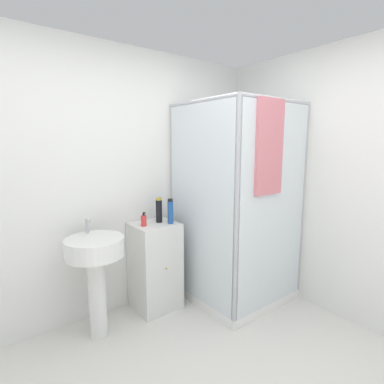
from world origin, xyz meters
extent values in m
cube|color=white|center=(0.00, 1.70, 1.25)|extent=(6.40, 0.06, 2.50)
cube|color=white|center=(1.70, 0.00, 1.25)|extent=(0.06, 6.40, 2.50)
cube|color=white|center=(1.18, 1.18, 0.04)|extent=(0.98, 0.98, 0.09)
cylinder|color=#B2B2B7|center=(1.65, 1.65, 1.01)|extent=(0.04, 0.04, 2.01)
cylinder|color=#B2B2B7|center=(0.71, 1.65, 1.01)|extent=(0.04, 0.04, 2.01)
cylinder|color=#B2B2B7|center=(1.65, 0.71, 1.01)|extent=(0.04, 0.04, 2.01)
cylinder|color=#B2B2B7|center=(0.71, 0.71, 1.01)|extent=(0.04, 0.04, 2.01)
cylinder|color=#B2B2B7|center=(1.18, 0.71, 1.99)|extent=(0.94, 0.04, 0.04)
cylinder|color=#B2B2B7|center=(1.18, 1.65, 1.99)|extent=(0.94, 0.04, 0.04)
cylinder|color=#B2B2B7|center=(0.71, 1.18, 1.99)|extent=(0.04, 0.94, 0.04)
cylinder|color=#B2B2B7|center=(1.65, 1.18, 1.99)|extent=(0.04, 0.94, 0.04)
cube|color=silver|center=(1.18, 0.70, 1.03)|extent=(0.90, 0.01, 1.88)
cube|color=silver|center=(0.70, 1.18, 1.03)|extent=(0.01, 0.90, 1.88)
cylinder|color=#B7BABF|center=(1.43, 1.59, 0.84)|extent=(0.02, 0.02, 1.51)
cylinder|color=#B7BABF|center=(1.43, 1.54, 1.62)|extent=(0.07, 0.07, 0.04)
cube|color=#D1757F|center=(1.06, 0.68, 1.58)|extent=(0.34, 0.03, 0.82)
cube|color=silver|center=(0.37, 1.47, 0.43)|extent=(0.42, 0.40, 0.86)
sphere|color=gold|center=(0.37, 1.26, 0.47)|extent=(0.02, 0.02, 0.02)
cylinder|color=white|center=(-0.25, 1.37, 0.35)|extent=(0.15, 0.15, 0.71)
cylinder|color=white|center=(-0.25, 1.37, 0.78)|extent=(0.47, 0.47, 0.15)
cylinder|color=#B7BABF|center=(-0.25, 1.53, 0.92)|extent=(0.02, 0.02, 0.13)
cube|color=#B7BABF|center=(-0.25, 1.50, 0.98)|extent=(0.02, 0.07, 0.02)
cylinder|color=red|center=(0.25, 1.45, 0.91)|extent=(0.05, 0.05, 0.10)
cylinder|color=black|center=(0.25, 1.45, 0.97)|extent=(0.02, 0.02, 0.02)
cube|color=black|center=(0.25, 1.44, 0.98)|extent=(0.01, 0.03, 0.01)
cylinder|color=black|center=(0.43, 1.48, 0.97)|extent=(0.06, 0.06, 0.22)
cylinder|color=gold|center=(0.43, 1.48, 1.09)|extent=(0.05, 0.05, 0.02)
cylinder|color=#1E4C93|center=(0.50, 1.37, 0.97)|extent=(0.05, 0.05, 0.22)
cylinder|color=black|center=(0.50, 1.37, 1.09)|extent=(0.05, 0.05, 0.02)
camera|label=1|loc=(-1.04, -0.96, 1.62)|focal=28.00mm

